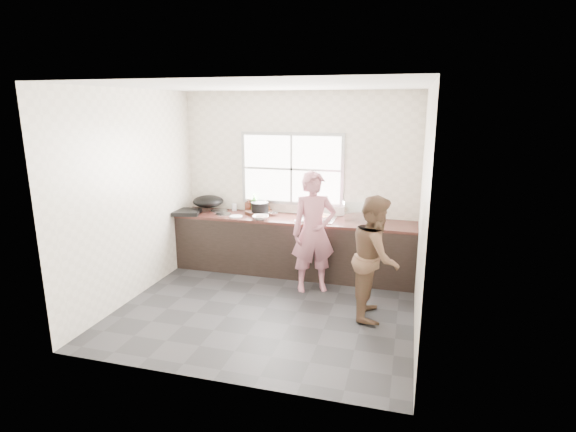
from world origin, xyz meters
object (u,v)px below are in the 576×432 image
(bowl_mince, at_px, (261,217))
(burner, at_px, (187,212))
(bowl_crabs, at_px, (323,218))
(plate_food, at_px, (236,216))
(person_side, at_px, (375,257))
(black_pot, at_px, (260,208))
(bottle_brown_tall, at_px, (248,205))
(woman, at_px, (314,236))
(pot_lid_left, at_px, (223,214))
(cutting_board, at_px, (259,212))
(wok, at_px, (208,201))
(dish_rack, at_px, (355,209))
(bowl_held, at_px, (308,221))
(glass_jar, at_px, (234,207))
(pot_lid_right, at_px, (219,211))
(bottle_brown_short, at_px, (266,207))
(bottle_green, at_px, (254,203))

(bowl_mince, height_order, burner, same)
(bowl_crabs, height_order, plate_food, bowl_crabs)
(person_side, xyz_separation_m, black_pot, (-1.86, 1.21, 0.21))
(bowl_crabs, bearing_deg, person_side, -52.51)
(bottle_brown_tall, bearing_deg, plate_food, -97.44)
(woman, distance_m, pot_lid_left, 1.60)
(cutting_board, bearing_deg, bottle_brown_tall, 160.58)
(burner, bearing_deg, bowl_crabs, 4.46)
(bowl_mince, relative_size, wok, 0.50)
(wok, bearing_deg, dish_rack, 3.02)
(person_side, height_order, wok, person_side)
(bowl_held, height_order, pot_lid_left, bowl_held)
(woman, height_order, bowl_held, woman)
(glass_jar, xyz_separation_m, dish_rack, (1.92, 0.00, 0.08))
(glass_jar, xyz_separation_m, pot_lid_right, (-0.21, -0.11, -0.05))
(bowl_crabs, relative_size, bottle_brown_tall, 0.98)
(bowl_crabs, relative_size, pot_lid_left, 0.81)
(person_side, distance_m, bottle_brown_short, 2.27)
(person_side, relative_size, glass_jar, 13.31)
(bottle_brown_short, distance_m, glass_jar, 0.53)
(cutting_board, distance_m, dish_rack, 1.49)
(bottle_green, height_order, bottle_brown_short, bottle_green)
(black_pot, height_order, bottle_brown_short, black_pot)
(cutting_board, distance_m, bottle_brown_tall, 0.22)
(woman, height_order, bowl_crabs, woman)
(cutting_board, height_order, glass_jar, glass_jar)
(plate_food, xyz_separation_m, wok, (-0.58, 0.28, 0.14))
(glass_jar, bearing_deg, bottle_brown_tall, 0.00)
(bottle_green, height_order, bottle_brown_tall, bottle_green)
(dish_rack, bearing_deg, pot_lid_left, 168.59)
(burner, distance_m, dish_rack, 2.57)
(bottle_brown_tall, height_order, pot_lid_left, bottle_brown_tall)
(bowl_crabs, xyz_separation_m, bottle_green, (-1.15, 0.25, 0.11))
(cutting_board, bearing_deg, pot_lid_left, -155.29)
(bowl_held, height_order, black_pot, black_pot)
(person_side, relative_size, wok, 3.07)
(bowl_mince, distance_m, bowl_crabs, 0.92)
(bowl_mince, bearing_deg, dish_rack, 18.41)
(glass_jar, bearing_deg, black_pot, -16.04)
(cutting_board, bearing_deg, bottle_green, 144.85)
(bottle_brown_tall, bearing_deg, bowl_crabs, -11.15)
(woman, distance_m, burner, 2.12)
(plate_food, height_order, burner, burner)
(person_side, bearing_deg, bottle_green, 52.23)
(glass_jar, height_order, dish_rack, dish_rack)
(glass_jar, bearing_deg, bowl_crabs, -9.39)
(woman, xyz_separation_m, wok, (-1.86, 0.66, 0.24))
(bowl_mince, height_order, glass_jar, glass_jar)
(person_side, height_order, dish_rack, person_side)
(woman, relative_size, bottle_brown_short, 8.91)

